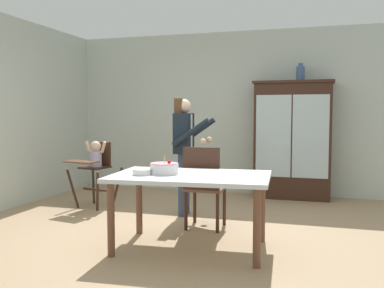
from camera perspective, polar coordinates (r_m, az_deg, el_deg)
The scene contains 10 objects.
ground_plane at distance 4.87m, azimuth -2.35°, elevation -11.79°, with size 6.24×6.24×0.00m, color tan.
wall_back at distance 7.22m, azimuth 4.39°, elevation 4.22°, with size 5.32×0.06×2.70m, color beige.
china_cabinet at distance 6.82m, azimuth 13.37°, elevation 0.57°, with size 1.22×0.48×1.84m.
ceramic_vase at distance 6.84m, azimuth 14.40°, elevation 9.23°, with size 0.13×0.13×0.27m.
high_chair_with_toddler at distance 6.17m, azimuth -12.92°, elevation -2.33°, with size 0.67×0.76×0.95m.
adult_person at distance 5.53m, azimuth -1.04°, elevation 0.31°, with size 0.52×0.50×1.53m.
dining_table at distance 4.16m, azimuth -0.18°, elevation -5.35°, with size 1.59×1.06×0.74m.
birthday_cake at distance 4.19m, azimuth -3.74°, elevation -3.30°, with size 0.28×0.28×0.19m.
serving_bowl at distance 4.15m, azimuth -6.78°, elevation -3.77°, with size 0.18×0.18×0.06m, color silver.
dining_chair_far_side at distance 4.86m, azimuth 1.56°, elevation -5.12°, with size 0.44×0.44×0.96m.
Camera 1 is at (1.52, -4.43, 1.33)m, focal length 39.59 mm.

